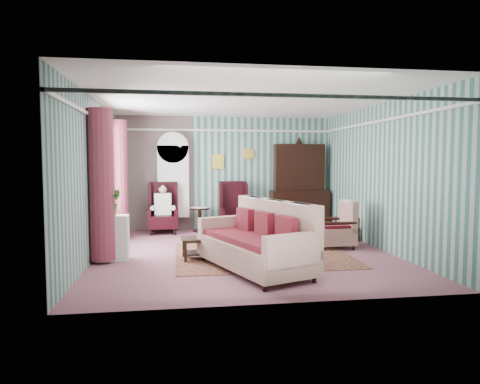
{
  "coord_description": "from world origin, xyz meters",
  "views": [
    {
      "loc": [
        -1.27,
        -8.04,
        1.76
      ],
      "look_at": [
        0.02,
        0.6,
        1.13
      ],
      "focal_mm": 32.0,
      "sensor_mm": 36.0,
      "label": 1
    }
  ],
  "objects": [
    {
      "name": "wingback_left",
      "position": [
        -1.6,
        2.45,
        0.62
      ],
      "size": [
        0.76,
        0.8,
        1.25
      ],
      "primitive_type": "cube",
      "color": "black",
      "rests_on": "floor"
    },
    {
      "name": "seated_woman",
      "position": [
        -1.6,
        2.45,
        0.59
      ],
      "size": [
        0.44,
        0.4,
        1.18
      ],
      "primitive_type": null,
      "color": "white",
      "rests_on": "floor"
    },
    {
      "name": "potted_plant_a",
      "position": [
        -2.41,
        -0.43,
        1.0
      ],
      "size": [
        0.39,
        0.34,
        0.4
      ],
      "primitive_type": "imported",
      "rotation": [
        0.0,
        0.0,
        -0.09
      ],
      "color": "#174916",
      "rests_on": "plant_stand"
    },
    {
      "name": "dresser_hutch",
      "position": [
        1.9,
        2.72,
        1.18
      ],
      "size": [
        1.5,
        0.56,
        2.36
      ],
      "primitive_type": "cube",
      "color": "black",
      "rests_on": "floor"
    },
    {
      "name": "potted_plant_c",
      "position": [
        -2.43,
        -0.3,
        0.98
      ],
      "size": [
        0.23,
        0.23,
        0.37
      ],
      "primitive_type": "imported",
      "rotation": [
        0.0,
        0.0,
        0.14
      ],
      "color": "#194B17",
      "rests_on": "plant_stand"
    },
    {
      "name": "plant_stand",
      "position": [
        -2.4,
        -0.3,
        0.4
      ],
      "size": [
        0.55,
        0.35,
        0.8
      ],
      "primitive_type": "cube",
      "color": "silver",
      "rests_on": "floor"
    },
    {
      "name": "sofa",
      "position": [
        -0.06,
        -1.39,
        0.55
      ],
      "size": [
        1.66,
        2.45,
        1.09
      ],
      "primitive_type": "cube",
      "rotation": [
        0.0,
        0.0,
        1.93
      ],
      "color": "#BBAD91",
      "rests_on": "floor"
    },
    {
      "name": "floor",
      "position": [
        0.0,
        0.0,
        0.0
      ],
      "size": [
        6.0,
        6.0,
        0.0
      ],
      "primitive_type": "plane",
      "color": "#89505A",
      "rests_on": "ground"
    },
    {
      "name": "rug",
      "position": [
        0.3,
        -0.3,
        0.01
      ],
      "size": [
        3.2,
        2.6,
        0.01
      ],
      "primitive_type": "cube",
      "color": "#501A23",
      "rests_on": "floor"
    },
    {
      "name": "coffee_table",
      "position": [
        -0.75,
        -0.44,
        0.2
      ],
      "size": [
        0.92,
        0.56,
        0.39
      ],
      "primitive_type": "cube",
      "rotation": [
        0.0,
        0.0,
        0.05
      ],
      "color": "black",
      "rests_on": "floor"
    },
    {
      "name": "floral_armchair",
      "position": [
        1.9,
        0.2,
        0.48
      ],
      "size": [
        0.84,
        0.8,
        0.97
      ],
      "primitive_type": "cube",
      "rotation": [
        0.0,
        0.0,
        1.58
      ],
      "color": "#B7B08D",
      "rests_on": "floor"
    },
    {
      "name": "wingback_right",
      "position": [
        0.15,
        2.45,
        0.62
      ],
      "size": [
        0.76,
        0.8,
        1.25
      ],
      "primitive_type": "cube",
      "color": "black",
      "rests_on": "floor"
    },
    {
      "name": "bookcase",
      "position": [
        -1.35,
        2.84,
        1.12
      ],
      "size": [
        0.8,
        0.28,
        2.24
      ],
      "primitive_type": "cube",
      "color": "silver",
      "rests_on": "floor"
    },
    {
      "name": "round_side_table",
      "position": [
        -0.7,
        2.6,
        0.3
      ],
      "size": [
        0.5,
        0.5,
        0.6
      ],
      "primitive_type": "cylinder",
      "color": "black",
      "rests_on": "floor"
    },
    {
      "name": "nest_table",
      "position": [
        2.47,
        0.9,
        0.27
      ],
      "size": [
        0.45,
        0.38,
        0.54
      ],
      "primitive_type": "cube",
      "color": "black",
      "rests_on": "floor"
    },
    {
      "name": "room_shell",
      "position": [
        -0.62,
        0.18,
        2.01
      ],
      "size": [
        5.53,
        6.02,
        2.91
      ],
      "color": "#386764",
      "rests_on": "ground"
    },
    {
      "name": "potted_plant_b",
      "position": [
        -2.39,
        -0.24,
        1.03
      ],
      "size": [
        0.3,
        0.26,
        0.46
      ],
      "primitive_type": "imported",
      "rotation": [
        0.0,
        0.0,
        0.26
      ],
      "color": "#174C1A",
      "rests_on": "plant_stand"
    }
  ]
}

